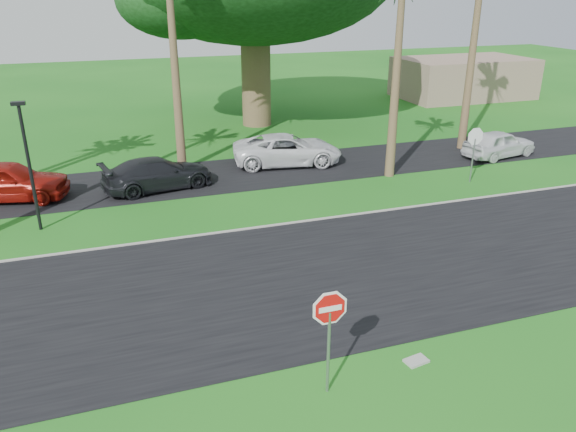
{
  "coord_description": "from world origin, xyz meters",
  "views": [
    {
      "loc": [
        -3.49,
        -12.09,
        8.21
      ],
      "look_at": [
        1.52,
        2.66,
        1.8
      ],
      "focal_mm": 35.0,
      "sensor_mm": 36.0,
      "label": 1
    }
  ],
  "objects_px": {
    "stop_sign_near": "(329,322)",
    "car_dark": "(158,174)",
    "stop_sign_far": "(475,144)",
    "car_red": "(7,181)",
    "car_minivan": "(287,150)",
    "car_pickup": "(499,144)"
  },
  "relations": [
    {
      "from": "car_red",
      "to": "car_minivan",
      "type": "height_order",
      "value": "car_red"
    },
    {
      "from": "stop_sign_near",
      "to": "car_pickup",
      "type": "distance_m",
      "value": 20.7
    },
    {
      "from": "car_red",
      "to": "car_minivan",
      "type": "bearing_deg",
      "value": -71.75
    },
    {
      "from": "car_red",
      "to": "car_minivan",
      "type": "xyz_separation_m",
      "value": [
        12.46,
        1.06,
        -0.08
      ]
    },
    {
      "from": "stop_sign_far",
      "to": "car_red",
      "type": "height_order",
      "value": "stop_sign_far"
    },
    {
      "from": "stop_sign_far",
      "to": "car_red",
      "type": "relative_size",
      "value": 0.55
    },
    {
      "from": "car_dark",
      "to": "car_minivan",
      "type": "xyz_separation_m",
      "value": [
        6.47,
        1.64,
        0.05
      ]
    },
    {
      "from": "stop_sign_near",
      "to": "car_dark",
      "type": "xyz_separation_m",
      "value": [
        -1.91,
        14.55,
        -1.09
      ]
    },
    {
      "from": "stop_sign_far",
      "to": "car_pickup",
      "type": "distance_m",
      "value": 4.9
    },
    {
      "from": "stop_sign_far",
      "to": "car_minivan",
      "type": "relative_size",
      "value": 0.49
    },
    {
      "from": "car_minivan",
      "to": "stop_sign_near",
      "type": "bearing_deg",
      "value": 173.76
    },
    {
      "from": "car_red",
      "to": "car_minivan",
      "type": "distance_m",
      "value": 12.5
    },
    {
      "from": "car_dark",
      "to": "car_pickup",
      "type": "height_order",
      "value": "car_pickup"
    },
    {
      "from": "stop_sign_near",
      "to": "car_dark",
      "type": "distance_m",
      "value": 14.72
    },
    {
      "from": "car_dark",
      "to": "stop_sign_far",
      "type": "bearing_deg",
      "value": -116.31
    },
    {
      "from": "car_dark",
      "to": "car_pickup",
      "type": "xyz_separation_m",
      "value": [
        17.18,
        -0.62,
        0.01
      ]
    },
    {
      "from": "stop_sign_near",
      "to": "car_red",
      "type": "bearing_deg",
      "value": 117.53
    },
    {
      "from": "car_dark",
      "to": "car_minivan",
      "type": "distance_m",
      "value": 6.68
    },
    {
      "from": "car_minivan",
      "to": "car_pickup",
      "type": "relative_size",
      "value": 1.31
    },
    {
      "from": "car_dark",
      "to": "car_pickup",
      "type": "bearing_deg",
      "value": -103.54
    },
    {
      "from": "car_red",
      "to": "car_pickup",
      "type": "height_order",
      "value": "car_red"
    },
    {
      "from": "car_red",
      "to": "car_pickup",
      "type": "distance_m",
      "value": 23.2
    }
  ]
}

